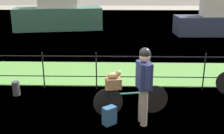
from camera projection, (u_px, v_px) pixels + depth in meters
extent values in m
plane|color=gray|center=(90.00, 122.00, 5.97)|extent=(60.00, 60.00, 0.00)
cube|color=#569342|center=(100.00, 73.00, 9.12)|extent=(27.00, 2.40, 0.03)
plane|color=#60849E|center=(108.00, 37.00, 15.04)|extent=(30.00, 30.00, 0.00)
cylinder|color=black|center=(43.00, 71.00, 7.68)|extent=(0.04, 0.04, 1.07)
cylinder|color=black|center=(96.00, 71.00, 7.64)|extent=(0.04, 0.04, 1.07)
cylinder|color=black|center=(150.00, 72.00, 7.60)|extent=(0.04, 0.04, 1.07)
cylinder|color=black|center=(204.00, 72.00, 7.57)|extent=(0.04, 0.04, 1.07)
cylinder|color=black|center=(96.00, 76.00, 7.69)|extent=(18.00, 0.03, 0.03)
cylinder|color=black|center=(96.00, 56.00, 7.51)|extent=(18.00, 0.03, 0.03)
cylinder|color=black|center=(154.00, 99.00, 6.30)|extent=(0.67, 0.17, 0.67)
cylinder|color=black|center=(108.00, 102.00, 6.14)|extent=(0.67, 0.17, 0.67)
cylinder|color=#337F70|center=(131.00, 93.00, 6.17)|extent=(0.83, 0.20, 0.04)
cube|color=black|center=(113.00, 92.00, 6.09)|extent=(0.21, 0.13, 0.06)
cube|color=slate|center=(113.00, 89.00, 6.06)|extent=(0.38, 0.22, 0.02)
cube|color=olive|center=(113.00, 83.00, 6.02)|extent=(0.38, 0.31, 0.23)
ellipsoid|color=tan|center=(113.00, 76.00, 5.97)|extent=(0.30, 0.19, 0.13)
sphere|color=tan|center=(119.00, 73.00, 5.97)|extent=(0.11, 0.11, 0.11)
cylinder|color=gray|center=(142.00, 104.00, 5.89)|extent=(0.14, 0.14, 0.82)
cylinder|color=gray|center=(144.00, 108.00, 5.70)|extent=(0.14, 0.14, 0.82)
cube|color=navy|center=(144.00, 75.00, 5.59)|extent=(0.33, 0.44, 0.56)
cylinder|color=navy|center=(141.00, 71.00, 5.79)|extent=(0.10, 0.10, 0.50)
cylinder|color=navy|center=(147.00, 77.00, 5.38)|extent=(0.10, 0.10, 0.50)
sphere|color=tan|center=(145.00, 57.00, 5.47)|extent=(0.22, 0.22, 0.22)
sphere|color=black|center=(145.00, 53.00, 5.45)|extent=(0.23, 0.23, 0.23)
cube|color=#28517A|center=(109.00, 116.00, 5.82)|extent=(0.33, 0.32, 0.40)
cylinder|color=#38383D|center=(16.00, 88.00, 7.32)|extent=(0.20, 0.20, 0.38)
cube|color=#2D3856|center=(220.00, 25.00, 15.58)|extent=(5.15, 1.80, 1.06)
cube|color=silver|center=(223.00, 6.00, 15.25)|extent=(2.28, 1.21, 1.09)
cube|color=#336656|center=(59.00, 18.00, 17.39)|extent=(5.69, 3.07, 1.37)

